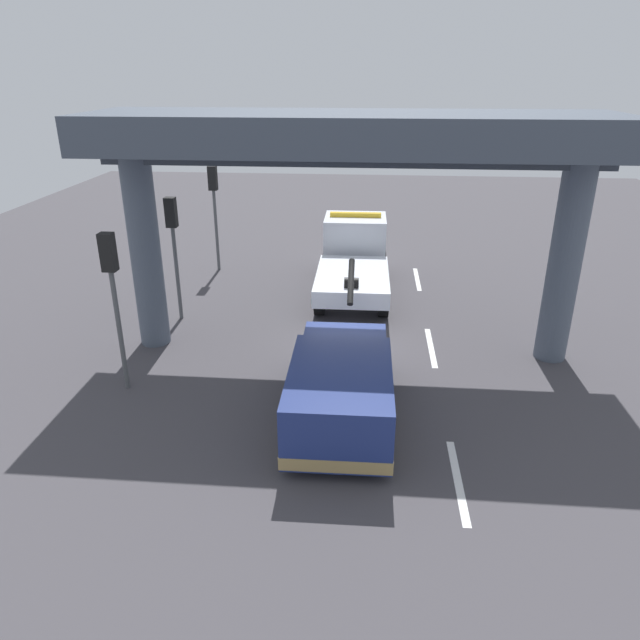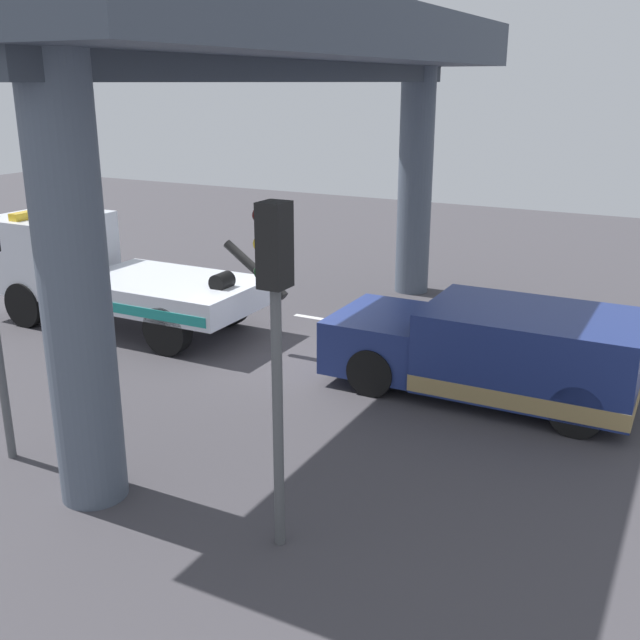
{
  "view_description": "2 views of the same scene",
  "coord_description": "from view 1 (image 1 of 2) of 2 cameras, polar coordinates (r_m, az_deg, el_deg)",
  "views": [
    {
      "loc": [
        -15.49,
        -0.52,
        7.43
      ],
      "look_at": [
        -0.24,
        0.8,
        0.85
      ],
      "focal_mm": 32.84,
      "sensor_mm": 36.0,
      "label": 1
    },
    {
      "loc": [
        -6.94,
        11.89,
        5.16
      ],
      "look_at": [
        -0.73,
        0.17,
        0.91
      ],
      "focal_mm": 41.82,
      "sensor_mm": 36.0,
      "label": 2
    }
  ],
  "objects": [
    {
      "name": "traffic_light_mid",
      "position": [
        23.24,
        -10.29,
        11.88
      ],
      "size": [
        0.39,
        0.32,
        4.08
      ],
      "color": "#515456",
      "rests_on": "ground"
    },
    {
      "name": "towed_van_green",
      "position": [
        13.28,
        2.05,
        -6.81
      ],
      "size": [
        5.21,
        2.25,
        1.58
      ],
      "color": "navy",
      "rests_on": "ground"
    },
    {
      "name": "tow_truck_white",
      "position": [
        21.35,
        3.32,
        6.28
      ],
      "size": [
        7.26,
        2.45,
        2.46
      ],
      "color": "silver",
      "rests_on": "ground"
    },
    {
      "name": "traffic_light_far",
      "position": [
        18.6,
        -14.12,
        8.35
      ],
      "size": [
        0.39,
        0.32,
        3.91
      ],
      "color": "#515456",
      "rests_on": "ground"
    },
    {
      "name": "lane_stripe_west",
      "position": [
        12.2,
        13.28,
        -14.97
      ],
      "size": [
        2.6,
        0.16,
        0.01
      ],
      "primitive_type": "cube",
      "color": "silver",
      "rests_on": "ground"
    },
    {
      "name": "lane_stripe_mid",
      "position": [
        17.29,
        10.76,
        -2.62
      ],
      "size": [
        2.6,
        0.16,
        0.01
      ],
      "primitive_type": "cube",
      "color": "silver",
      "rests_on": "ground"
    },
    {
      "name": "lane_stripe_east",
      "position": [
        22.82,
        9.45,
        3.95
      ],
      "size": [
        2.6,
        0.16,
        0.01
      ],
      "primitive_type": "cube",
      "color": "silver",
      "rests_on": "ground"
    },
    {
      "name": "overpass_structure",
      "position": [
        15.32,
        3.07,
        15.97
      ],
      "size": [
        3.6,
        13.33,
        6.45
      ],
      "color": "#4C5666",
      "rests_on": "ground"
    },
    {
      "name": "ground_plane",
      "position": [
        17.21,
        2.72,
        -2.52
      ],
      "size": [
        60.0,
        40.0,
        0.1
      ],
      "primitive_type": "cube",
      "color": "#423F44"
    },
    {
      "name": "traffic_light_near",
      "position": [
        14.58,
        -19.59,
        3.9
      ],
      "size": [
        0.39,
        0.32,
        4.01
      ],
      "color": "#515456",
      "rests_on": "ground"
    }
  ]
}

